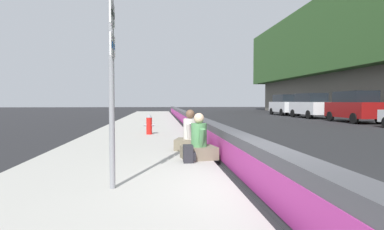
% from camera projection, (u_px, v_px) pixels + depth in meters
% --- Properties ---
extents(ground_plane, '(160.00, 160.00, 0.00)m').
position_uv_depth(ground_plane, '(265.00, 196.00, 5.25)').
color(ground_plane, '#232326').
rests_on(ground_plane, ground).
extents(sidewalk_strip, '(80.00, 4.40, 0.14)m').
position_uv_depth(sidewalk_strip, '(100.00, 196.00, 4.98)').
color(sidewalk_strip, '#A8A59E').
rests_on(sidewalk_strip, ground_plane).
extents(jersey_barrier, '(76.00, 0.45, 0.85)m').
position_uv_depth(jersey_barrier, '(265.00, 170.00, 5.24)').
color(jersey_barrier, '#47474C').
rests_on(jersey_barrier, ground_plane).
extents(route_sign_post, '(0.44, 0.09, 3.60)m').
position_uv_depth(route_sign_post, '(112.00, 59.00, 5.10)').
color(route_sign_post, gray).
rests_on(route_sign_post, sidewalk_strip).
extents(fire_hydrant, '(0.26, 0.46, 0.88)m').
position_uv_depth(fire_hydrant, '(149.00, 124.00, 13.64)').
color(fire_hydrant, red).
rests_on(fire_hydrant, sidewalk_strip).
extents(seated_person_foreground, '(0.81, 0.91, 1.13)m').
position_uv_depth(seated_person_foreground, '(199.00, 144.00, 7.85)').
color(seated_person_foreground, '#706651').
rests_on(seated_person_foreground, sidewalk_strip).
extents(seated_person_middle, '(0.91, 0.99, 1.17)m').
position_uv_depth(seated_person_middle, '(190.00, 137.00, 9.33)').
color(seated_person_middle, '#706651').
rests_on(seated_person_middle, sidewalk_strip).
extents(backpack, '(0.32, 0.28, 0.40)m').
position_uv_depth(backpack, '(189.00, 154.00, 7.41)').
color(backpack, '#232328').
rests_on(backpack, sidewalk_strip).
extents(parked_car_fourth, '(4.81, 2.09, 2.28)m').
position_uv_depth(parked_car_fourth, '(354.00, 106.00, 23.25)').
color(parked_car_fourth, maroon).
rests_on(parked_car_fourth, ground_plane).
extents(parked_car_midline, '(4.85, 2.17, 2.28)m').
position_uv_depth(parked_car_midline, '(310.00, 105.00, 29.47)').
color(parked_car_midline, silver).
rests_on(parked_car_midline, ground_plane).
extents(parked_car_far, '(4.80, 2.07, 2.28)m').
position_uv_depth(parked_car_far, '(285.00, 105.00, 35.44)').
color(parked_car_far, silver).
rests_on(parked_car_far, ground_plane).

